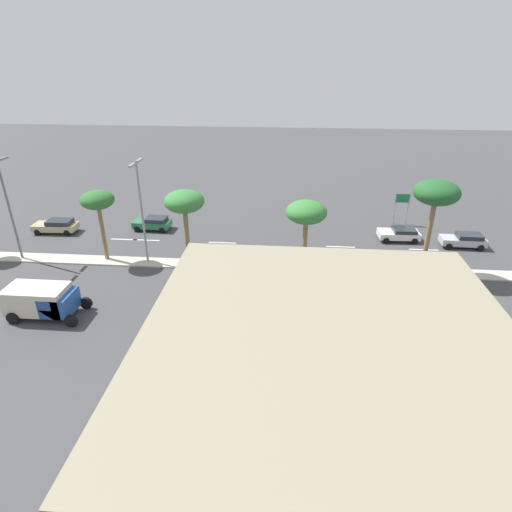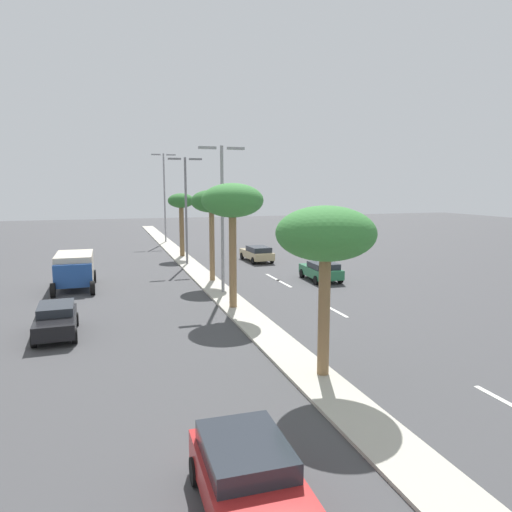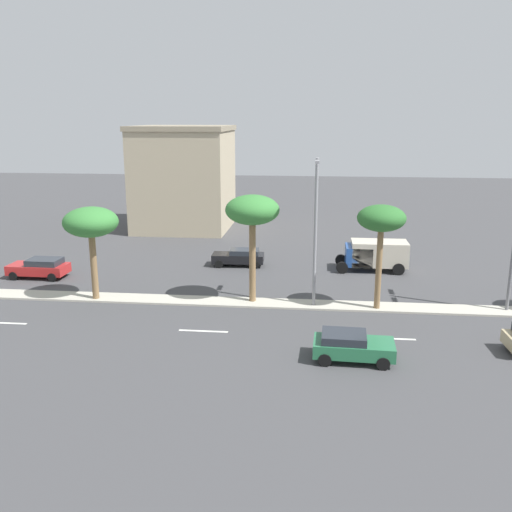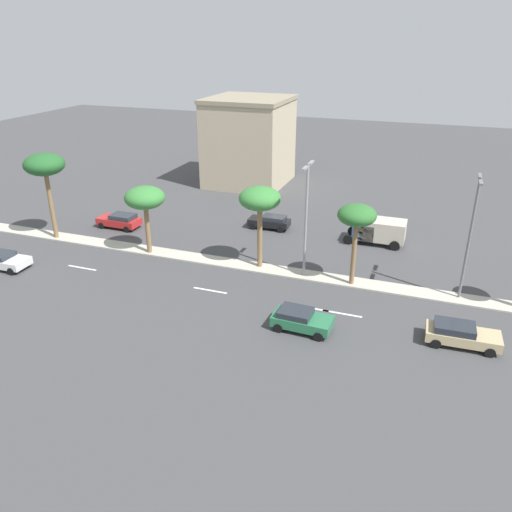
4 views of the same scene
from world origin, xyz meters
The scene contains 15 objects.
ground_plane centered at (0.00, 36.46, 0.00)m, with size 160.00×160.00×0.00m, color #424244.
median_curb centered at (0.00, 46.87, 0.06)m, with size 1.80×93.75×0.12m, color #B7B2A3.
lane_stripe_inboard centered at (5.04, 21.76, 0.01)m, with size 0.20×2.80×0.01m, color silver.
lane_stripe_trailing centered at (5.04, 33.61, 0.01)m, with size 0.20×2.80×0.01m, color silver.
lane_stripe_leading centered at (5.04, 43.89, 0.01)m, with size 0.20×2.80×0.01m, color silver.
lane_stripe_front centered at (5.04, 41.51, 0.01)m, with size 0.20×2.80×0.01m, color silver.
commercial_building centered at (-24.29, 25.78, 5.42)m, with size 10.30×9.80×10.81m.
palm_tree_mid centered at (0.36, 25.51, 5.12)m, with size 3.49×3.49×6.05m.
palm_tree_inboard centered at (-0.23, 35.80, 5.94)m, with size 3.40×3.40×6.89m.
palm_tree_near centered at (0.33, 43.66, 5.65)m, with size 2.92×2.92×6.48m.
street_lamp_rear centered at (0.15, 39.74, 5.55)m, with size 2.90×0.24×9.20m.
sedan_red_center centered at (-4.26, 19.35, 0.78)m, with size 2.10×4.31×1.46m.
sedan_green_mid centered at (8.00, 41.65, 0.76)m, with size 2.20×4.02×1.40m.
sedan_black_left centered at (-9.25, 33.71, 0.74)m, with size 1.97×4.17×1.36m.
box_truck centered at (-9.00, 44.29, 1.30)m, with size 2.62×5.46×2.32m.
Camera 3 is at (33.91, 39.69, 11.71)m, focal length 39.14 mm.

